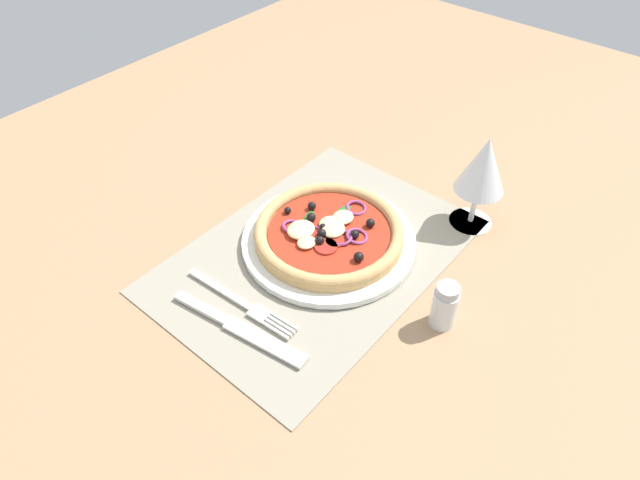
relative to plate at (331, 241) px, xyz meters
The scene contains 8 objects.
ground_plane 3.54cm from the plate, ahead, with size 190.00×140.00×2.40cm, color #9E7A56.
placemat 2.93cm from the plate, ahead, with size 44.69×31.10×0.40cm, color gray.
plate is the anchor object (origin of this frame).
pizza 1.62cm from the plate, 57.37° to the right, with size 21.44×21.44×2.69cm.
fork 16.17cm from the plate, ahead, with size 2.57×18.06×0.44cm.
knife 19.34cm from the plate, ahead, with size 4.45×20.03×0.62cm.
wine_glass 23.89cm from the plate, 143.84° to the left, with size 7.20×7.20×14.90cm.
pepper_shaker 19.88cm from the plate, 84.67° to the left, with size 3.20×3.20×6.70cm.
Camera 1 is at (43.34, 37.17, 56.90)cm, focal length 31.66 mm.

